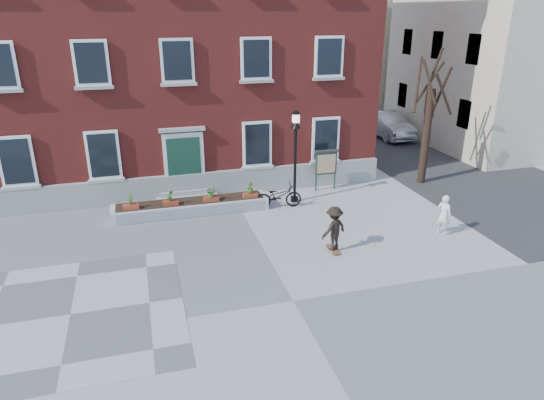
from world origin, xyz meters
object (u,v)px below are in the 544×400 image
object	(u,v)px
lamp_post	(295,144)
skateboarder	(334,228)
bystander	(444,215)
bicycle	(278,196)
parked_car	(387,125)
notice_board	(326,163)

from	to	relation	value
lamp_post	skateboarder	world-z (taller)	lamp_post
bystander	lamp_post	bearing A→B (deg)	15.94
bicycle	skateboarder	xyz separation A→B (m)	(0.70, -4.25, 0.33)
parked_car	lamp_post	world-z (taller)	lamp_post
bicycle	notice_board	xyz separation A→B (m)	(2.66, 1.46, 0.75)
lamp_post	bicycle	bearing A→B (deg)	-151.41
notice_board	skateboarder	world-z (taller)	notice_board
bystander	bicycle	bearing A→B (deg)	24.41
skateboarder	bicycle	bearing A→B (deg)	99.33
lamp_post	parked_car	bearing A→B (deg)	44.77
lamp_post	bystander	bearing A→B (deg)	-47.18
parked_car	bystander	distance (m)	14.66
parked_car	skateboarder	world-z (taller)	skateboarder
bicycle	notice_board	world-z (taller)	notice_board
notice_board	skateboarder	bearing A→B (deg)	-108.93
parked_car	skateboarder	size ratio (longest dim) A/B	2.98
parked_car	bystander	size ratio (longest dim) A/B	3.19
lamp_post	skateboarder	size ratio (longest dim) A/B	2.43
lamp_post	notice_board	xyz separation A→B (m)	(1.79, 0.99, -1.28)
bystander	lamp_post	distance (m)	6.42
bicycle	skateboarder	distance (m)	4.32
bicycle	bystander	bearing A→B (deg)	-123.35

